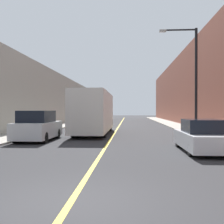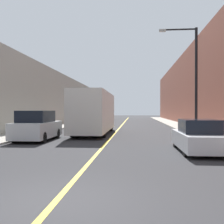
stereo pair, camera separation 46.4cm
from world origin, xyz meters
TOP-DOWN VIEW (x-y plane):
  - ground_plane at (0.00, 0.00)m, footprint 200.00×200.00m
  - sidewalk_left at (-7.23, 30.00)m, footprint 2.66×72.00m
  - sidewalk_right at (7.23, 30.00)m, footprint 2.66×72.00m
  - building_row_left at (-10.56, 30.00)m, footprint 4.00×72.00m
  - building_row_right at (10.56, 30.00)m, footprint 4.00×72.00m
  - road_center_line at (0.00, 30.00)m, footprint 0.16×72.00m
  - bus at (-1.68, 16.46)m, footprint 2.53×10.00m
  - parked_suv_left at (-4.70, 11.25)m, footprint 2.05×4.55m
  - car_right_near at (4.72, 7.28)m, footprint 1.83×4.61m
  - street_lamp_right at (5.96, 14.14)m, footprint 2.79×0.24m

SIDE VIEW (x-z plane):
  - ground_plane at x=0.00m, z-range 0.00..0.00m
  - road_center_line at x=0.00m, z-range 0.00..0.01m
  - sidewalk_left at x=-7.23m, z-range 0.00..0.12m
  - sidewalk_right at x=7.23m, z-range 0.00..0.12m
  - car_right_near at x=4.72m, z-range -0.08..1.48m
  - parked_suv_left at x=-4.70m, z-range -0.08..1.89m
  - bus at x=-1.68m, z-range 0.11..3.59m
  - building_row_left at x=-10.56m, z-range 0.00..7.22m
  - street_lamp_right at x=5.96m, z-range 0.68..8.60m
  - building_row_right at x=10.56m, z-range 0.00..10.14m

